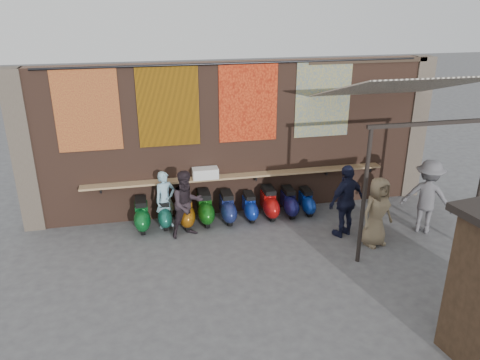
{
  "coord_description": "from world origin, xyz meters",
  "views": [
    {
      "loc": [
        -2.37,
        -8.87,
        5.52
      ],
      "look_at": [
        -0.19,
        1.2,
        1.44
      ],
      "focal_mm": 35.0,
      "sensor_mm": 36.0,
      "label": 1
    }
  ],
  "objects": [
    {
      "name": "shopper_tan",
      "position": [
        2.81,
        0.04,
        0.84
      ],
      "size": [
        0.94,
        0.74,
        1.68
      ],
      "primitive_type": "imported",
      "rotation": [
        0.0,
        0.0,
        0.28
      ],
      "color": "#7D6B4F",
      "rests_on": "ground"
    },
    {
      "name": "scooter_stool_1",
      "position": [
        -1.98,
        2.03,
        0.35
      ],
      "size": [
        0.34,
        0.74,
        0.71
      ],
      "primitive_type": null,
      "color": "#165A4A",
      "rests_on": "ground"
    },
    {
      "name": "awning_ledger",
      "position": [
        3.5,
        2.49,
        3.95
      ],
      "size": [
        3.3,
        0.08,
        0.12
      ],
      "primitive_type": "cube",
      "color": "#33261C",
      "rests_on": "brick_wall"
    },
    {
      "name": "scooter_stool_4",
      "position": [
        -0.36,
        1.96,
        0.39
      ],
      "size": [
        0.37,
        0.83,
        0.79
      ],
      "primitive_type": null,
      "color": "navy",
      "rests_on": "ground"
    },
    {
      "name": "scooter_stool_0",
      "position": [
        -2.54,
        1.96,
        0.4
      ],
      "size": [
        0.38,
        0.84,
        0.8
      ],
      "primitive_type": null,
      "color": "#0C5721",
      "rests_on": "ground"
    },
    {
      "name": "tapestry_orange",
      "position": [
        0.3,
        2.48,
        3.0
      ],
      "size": [
        1.5,
        0.02,
        2.0
      ],
      "primitive_type": "cube",
      "color": "#E2481C",
      "rests_on": "brick_wall"
    },
    {
      "name": "pier_left",
      "position": [
        -5.2,
        2.7,
        2.0
      ],
      "size": [
        0.5,
        0.5,
        4.0
      ],
      "primitive_type": "cube",
      "color": "#4C4238",
      "rests_on": "ground"
    },
    {
      "name": "awning_post_right",
      "position": [
        4.9,
        -0.6,
        1.55
      ],
      "size": [
        0.09,
        0.09,
        3.1
      ],
      "primitive_type": "cylinder",
      "color": "black",
      "rests_on": "ground"
    },
    {
      "name": "scooter_stool_2",
      "position": [
        -1.45,
        1.95,
        0.42
      ],
      "size": [
        0.39,
        0.88,
        0.83
      ],
      "primitive_type": null,
      "color": "#8D4E0C",
      "rests_on": "ground"
    },
    {
      "name": "shelf_box",
      "position": [
        -0.87,
        2.3,
        1.26
      ],
      "size": [
        0.66,
        0.33,
        0.27
      ],
      "primitive_type": "cube",
      "color": "white",
      "rests_on": "eating_counter"
    },
    {
      "name": "brick_wall",
      "position": [
        0.0,
        2.7,
        2.0
      ],
      "size": [
        10.0,
        0.4,
        4.0
      ],
      "primitive_type": "cube",
      "color": "brown",
      "rests_on": "ground"
    },
    {
      "name": "scooter_stool_6",
      "position": [
        0.77,
        1.99,
        0.4
      ],
      "size": [
        0.38,
        0.84,
        0.8
      ],
      "primitive_type": null,
      "color": "#A60E0C",
      "rests_on": "ground"
    },
    {
      "name": "ground",
      "position": [
        0.0,
        0.0,
        0.0
      ],
      "size": [
        70.0,
        70.0,
        0.0
      ],
      "primitive_type": "plane",
      "color": "#474749",
      "rests_on": "ground"
    },
    {
      "name": "tapestry_sun",
      "position": [
        -1.7,
        2.48,
        3.0
      ],
      "size": [
        1.5,
        0.02,
        2.0
      ],
      "primitive_type": "cube",
      "color": "#BF750B",
      "rests_on": "brick_wall"
    },
    {
      "name": "awning_canvas",
      "position": [
        3.5,
        0.9,
        3.55
      ],
      "size": [
        3.2,
        3.28,
        0.97
      ],
      "primitive_type": "cube",
      "rotation": [
        -0.28,
        0.0,
        0.0
      ],
      "color": "beige",
      "rests_on": "brick_wall"
    },
    {
      "name": "diner_right",
      "position": [
        -1.46,
        1.4,
        0.84
      ],
      "size": [
        0.97,
        0.85,
        1.69
      ],
      "primitive_type": "imported",
      "rotation": [
        0.0,
        0.0,
        0.3
      ],
      "color": "#281F24",
      "rests_on": "ground"
    },
    {
      "name": "pier_right",
      "position": [
        5.2,
        2.7,
        2.0
      ],
      "size": [
        0.5,
        0.5,
        4.0
      ],
      "primitive_type": "cube",
      "color": "#4C4238",
      "rests_on": "ground"
    },
    {
      "name": "scooter_stool_3",
      "position": [
        -0.94,
        2.0,
        0.42
      ],
      "size": [
        0.39,
        0.87,
        0.83
      ],
      "primitive_type": null,
      "color": "#105311",
      "rests_on": "ground"
    },
    {
      "name": "awning_header",
      "position": [
        3.5,
        -0.6,
        3.08
      ],
      "size": [
        3.0,
        0.08,
        0.08
      ],
      "primitive_type": "cube",
      "color": "black",
      "rests_on": "awning_post_left"
    },
    {
      "name": "awning_post_left",
      "position": [
        2.1,
        -0.6,
        1.55
      ],
      "size": [
        0.09,
        0.09,
        3.1
      ],
      "primitive_type": "cylinder",
      "color": "black",
      "rests_on": "ground"
    },
    {
      "name": "scooter_stool_7",
      "position": [
        1.31,
        1.98,
        0.37
      ],
      "size": [
        0.35,
        0.79,
        0.75
      ],
      "primitive_type": null,
      "color": "#131348",
      "rests_on": "ground"
    },
    {
      "name": "diner_left",
      "position": [
        -1.94,
        2.0,
        0.74
      ],
      "size": [
        0.64,
        0.55,
        1.49
      ],
      "primitive_type": "imported",
      "rotation": [
        0.0,
        0.0,
        0.43
      ],
      "color": "#94C4D8",
      "rests_on": "ground"
    },
    {
      "name": "tapestry_redgold",
      "position": [
        -3.6,
        2.48,
        3.0
      ],
      "size": [
        1.5,
        0.02,
        2.0
      ],
      "primitive_type": "cube",
      "color": "maroon",
      "rests_on": "brick_wall"
    },
    {
      "name": "shopper_navy",
      "position": [
        2.3,
        0.62,
        0.91
      ],
      "size": [
        1.16,
        0.82,
        1.83
      ],
      "primitive_type": "imported",
      "rotation": [
        0.0,
        0.0,
        3.54
      ],
      "color": "#161931",
      "rests_on": "ground"
    },
    {
      "name": "scooter_stool_5",
      "position": [
        0.23,
        1.97,
        0.35
      ],
      "size": [
        0.33,
        0.74,
        0.7
      ],
      "primitive_type": null,
      "color": "navy",
      "rests_on": "ground"
    },
    {
      "name": "hang_rail",
      "position": [
        0.0,
        2.47,
        3.98
      ],
      "size": [
        9.5,
        0.06,
        0.06
      ],
      "primitive_type": "cylinder",
      "rotation": [
        0.0,
        1.57,
        0.0
      ],
      "color": "black",
      "rests_on": "brick_wall"
    },
    {
      "name": "tapestry_multi",
      "position": [
        2.3,
        2.48,
        3.0
      ],
      "size": [
        1.5,
        0.02,
        2.0
      ],
      "primitive_type": "cube",
      "color": "#2A579C",
      "rests_on": "brick_wall"
    },
    {
      "name": "shopper_grey",
      "position": [
        4.33,
        0.4,
        0.94
      ],
      "size": [
        1.38,
        1.3,
        1.87
      ],
      "primitive_type": "imported",
      "rotation": [
        0.0,
        0.0,
        2.45
      ],
      "color": "#5F5D63",
      "rests_on": "ground"
    },
    {
      "name": "eating_counter",
      "position": [
        0.0,
        2.33,
        1.1
      ],
      "size": [
        8.0,
        0.32,
        0.05
      ],
      "primitive_type": "cube",
      "color": "#9E7A51",
      "rests_on": "brick_wall"
    },
    {
      "name": "scooter_stool_8",
      "position": [
        1.82,
        2.0,
        0.34
      ],
      "size": [
        0.32,
        0.71,
        0.68
      ],
      "primitive_type": null,
      "color": "navy",
      "rests_on": "ground"
    }
  ]
}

